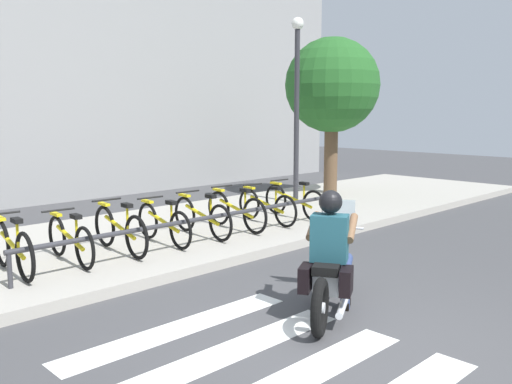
{
  "coord_description": "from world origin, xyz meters",
  "views": [
    {
      "loc": [
        -4.25,
        -2.91,
        2.28
      ],
      "look_at": [
        1.73,
        3.2,
        1.02
      ],
      "focal_mm": 38.28,
      "sensor_mm": 36.0,
      "label": 1
    }
  ],
  "objects_px": {
    "rider": "(330,243)",
    "bike_rack": "(204,220)",
    "bicycle_4": "(202,217)",
    "street_lamp": "(297,95)",
    "bicycle_1": "(70,240)",
    "bicycle_6": "(266,206)",
    "bicycle_3": "(163,224)",
    "tree_near_rack": "(332,86)",
    "motorcycle": "(331,273)",
    "bicycle_7": "(294,201)",
    "bicycle_0": "(13,248)",
    "bicycle_2": "(120,230)",
    "bicycle_5": "(236,210)"
  },
  "relations": [
    {
      "from": "rider",
      "to": "bike_rack",
      "type": "relative_size",
      "value": 0.23
    },
    {
      "from": "bicycle_4",
      "to": "street_lamp",
      "type": "bearing_deg",
      "value": 17.92
    },
    {
      "from": "bike_rack",
      "to": "street_lamp",
      "type": "bearing_deg",
      "value": 22.98
    },
    {
      "from": "bicycle_1",
      "to": "bicycle_6",
      "type": "height_order",
      "value": "bicycle_6"
    },
    {
      "from": "bicycle_4",
      "to": "bike_rack",
      "type": "bearing_deg",
      "value": -125.57
    },
    {
      "from": "bicycle_3",
      "to": "street_lamp",
      "type": "xyz_separation_m",
      "value": [
        4.63,
        1.24,
        2.17
      ]
    },
    {
      "from": "bike_rack",
      "to": "tree_near_rack",
      "type": "xyz_separation_m",
      "value": [
        6.06,
        2.19,
        2.35
      ]
    },
    {
      "from": "motorcycle",
      "to": "bicycle_7",
      "type": "bearing_deg",
      "value": 46.74
    },
    {
      "from": "bicycle_4",
      "to": "rider",
      "type": "bearing_deg",
      "value": -105.61
    },
    {
      "from": "bicycle_0",
      "to": "bicycle_2",
      "type": "height_order",
      "value": "bicycle_2"
    },
    {
      "from": "bicycle_4",
      "to": "tree_near_rack",
      "type": "relative_size",
      "value": 0.4
    },
    {
      "from": "rider",
      "to": "street_lamp",
      "type": "relative_size",
      "value": 0.32
    },
    {
      "from": "bicycle_0",
      "to": "bike_rack",
      "type": "distance_m",
      "value": 2.83
    },
    {
      "from": "rider",
      "to": "bicycle_2",
      "type": "bearing_deg",
      "value": 99.58
    },
    {
      "from": "bike_rack",
      "to": "tree_near_rack",
      "type": "relative_size",
      "value": 1.47
    },
    {
      "from": "bicycle_5",
      "to": "rider",
      "type": "bearing_deg",
      "value": -116.72
    },
    {
      "from": "motorcycle",
      "to": "bicycle_4",
      "type": "distance_m",
      "value": 3.62
    },
    {
      "from": "bicycle_1",
      "to": "motorcycle",
      "type": "bearing_deg",
      "value": -67.38
    },
    {
      "from": "bicycle_7",
      "to": "bike_rack",
      "type": "distance_m",
      "value": 2.83
    },
    {
      "from": "tree_near_rack",
      "to": "bike_rack",
      "type": "bearing_deg",
      "value": -160.09
    },
    {
      "from": "rider",
      "to": "bicycle_5",
      "type": "distance_m",
      "value": 3.97
    },
    {
      "from": "motorcycle",
      "to": "bicycle_5",
      "type": "height_order",
      "value": "motorcycle"
    },
    {
      "from": "street_lamp",
      "to": "bicycle_6",
      "type": "bearing_deg",
      "value": -151.14
    },
    {
      "from": "rider",
      "to": "bicycle_7",
      "type": "height_order",
      "value": "rider"
    },
    {
      "from": "bicycle_3",
      "to": "bike_rack",
      "type": "relative_size",
      "value": 0.26
    },
    {
      "from": "bicycle_4",
      "to": "bicycle_0",
      "type": "bearing_deg",
      "value": -179.98
    },
    {
      "from": "bicycle_2",
      "to": "bicycle_5",
      "type": "xyz_separation_m",
      "value": [
        2.38,
        0.0,
        -0.01
      ]
    },
    {
      "from": "bicycle_2",
      "to": "tree_near_rack",
      "type": "height_order",
      "value": "tree_near_rack"
    },
    {
      "from": "bicycle_3",
      "to": "bike_rack",
      "type": "bearing_deg",
      "value": -54.47
    },
    {
      "from": "bicycle_2",
      "to": "bicycle_3",
      "type": "relative_size",
      "value": 1.05
    },
    {
      "from": "bicycle_1",
      "to": "bicycle_5",
      "type": "height_order",
      "value": "bicycle_5"
    },
    {
      "from": "bicycle_7",
      "to": "street_lamp",
      "type": "height_order",
      "value": "street_lamp"
    },
    {
      "from": "bicycle_1",
      "to": "bicycle_5",
      "type": "relative_size",
      "value": 0.94
    },
    {
      "from": "bicycle_5",
      "to": "tree_near_rack",
      "type": "distance_m",
      "value": 5.68
    },
    {
      "from": "bicycle_1",
      "to": "bicycle_4",
      "type": "relative_size",
      "value": 0.94
    },
    {
      "from": "bike_rack",
      "to": "bicycle_3",
      "type": "bearing_deg",
      "value": 125.53
    },
    {
      "from": "bicycle_1",
      "to": "bicycle_3",
      "type": "relative_size",
      "value": 0.98
    },
    {
      "from": "bicycle_0",
      "to": "bicycle_2",
      "type": "relative_size",
      "value": 0.96
    },
    {
      "from": "rider",
      "to": "bicycle_4",
      "type": "xyz_separation_m",
      "value": [
        0.99,
        3.54,
        -0.32
      ]
    },
    {
      "from": "motorcycle",
      "to": "tree_near_rack",
      "type": "height_order",
      "value": "tree_near_rack"
    },
    {
      "from": "bicycle_3",
      "to": "rider",
      "type": "bearing_deg",
      "value": -93.17
    },
    {
      "from": "bicycle_2",
      "to": "rider",
      "type": "bearing_deg",
      "value": -80.42
    },
    {
      "from": "rider",
      "to": "bicycle_6",
      "type": "bearing_deg",
      "value": 53.97
    },
    {
      "from": "bicycle_1",
      "to": "bicycle_4",
      "type": "xyz_separation_m",
      "value": [
        2.38,
        -0.0,
        0.01
      ]
    },
    {
      "from": "bicycle_0",
      "to": "tree_near_rack",
      "type": "height_order",
      "value": "tree_near_rack"
    },
    {
      "from": "motorcycle",
      "to": "bicycle_6",
      "type": "height_order",
      "value": "motorcycle"
    },
    {
      "from": "motorcycle",
      "to": "street_lamp",
      "type": "xyz_separation_m",
      "value": [
        4.75,
        4.74,
        2.2
      ]
    },
    {
      "from": "bicycle_7",
      "to": "bicycle_4",
      "type": "bearing_deg",
      "value": -179.99
    },
    {
      "from": "motorcycle",
      "to": "bicycle_1",
      "type": "relative_size",
      "value": 1.2
    },
    {
      "from": "bicycle_2",
      "to": "bicycle_4",
      "type": "height_order",
      "value": "bicycle_2"
    }
  ]
}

